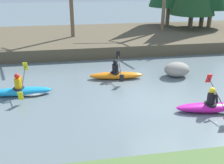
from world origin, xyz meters
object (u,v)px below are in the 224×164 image
Objects in this scene: kayaker_lead at (214,107)px; kayaker_middle at (117,74)px; boulder_midstream at (177,69)px; kayaker_trailing at (23,91)px.

kayaker_lead is 1.00× the size of kayaker_middle.
kayaker_trailing is at bearing -171.91° from boulder_midstream.
kayaker_lead is at bearing -47.08° from kayaker_middle.
boulder_midstream is (7.53, 1.07, 0.17)m from kayaker_trailing.
boulder_midstream is at bearing 8.13° from kayaker_trailing.
kayaker_trailing is 2.11× the size of boulder_midstream.
kayaker_middle is 1.01× the size of kayaker_trailing.
kayaker_middle is at bearing 15.94° from kayaker_trailing.
kayaker_middle and kayaker_trailing have the same top height.
kayaker_lead reaches higher than boulder_midstream.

